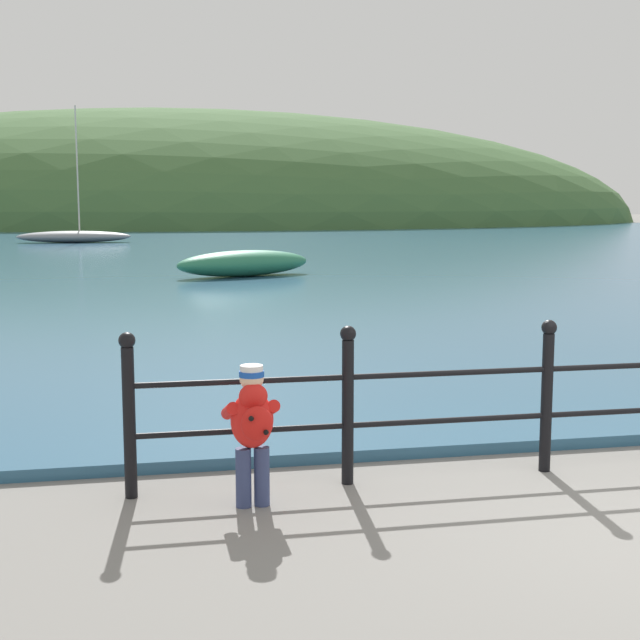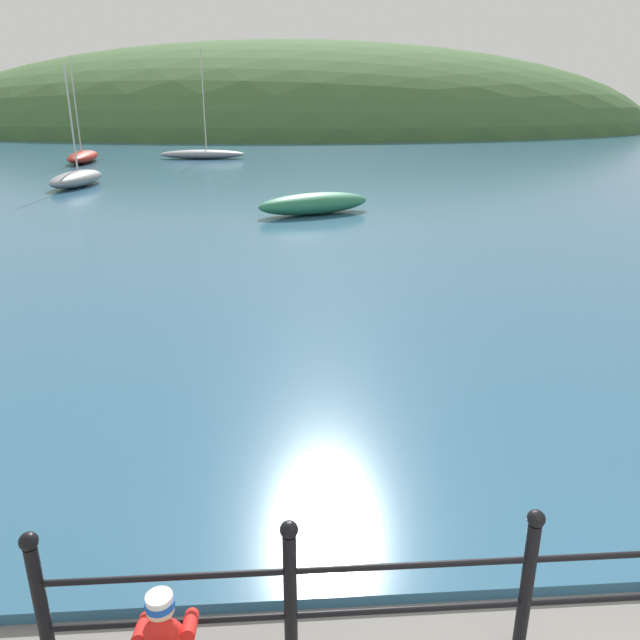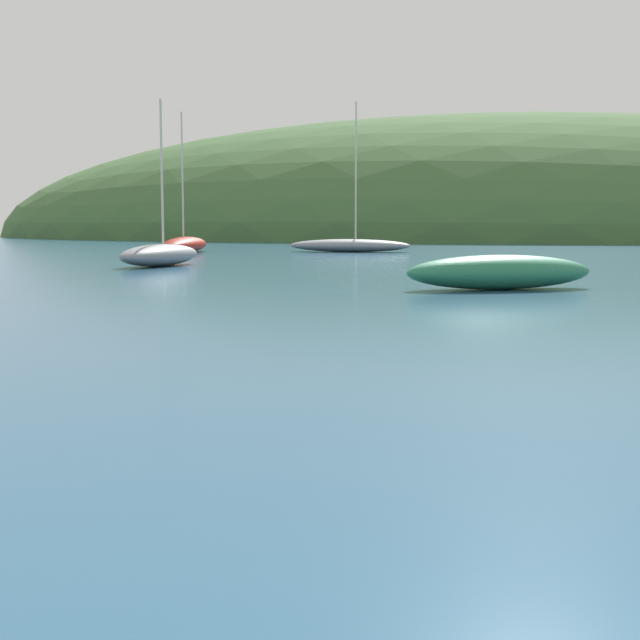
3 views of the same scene
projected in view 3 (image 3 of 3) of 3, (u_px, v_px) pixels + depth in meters
The scene contains 6 objects.
water at pixel (516, 260), 30.71m from camera, with size 80.00×60.00×0.10m, color #2D5B7A.
far_hillside at pixel (493, 238), 69.43m from camera, with size 79.51×43.73×18.61m.
boat_white_sailboat at pixel (350, 245), 37.06m from camera, with size 5.15×1.43×6.15m.
boat_mid_harbor at pixel (185, 244), 36.43m from camera, with size 1.50×4.59×5.63m.
boat_twin_mast at pixel (160, 255), 26.07m from camera, with size 1.99×3.98×4.83m.
boat_far_right at pixel (500, 272), 17.47m from camera, with size 3.96×2.48×0.68m.
Camera 3 is at (-1.43, 0.55, 1.49)m, focal length 50.00 mm.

